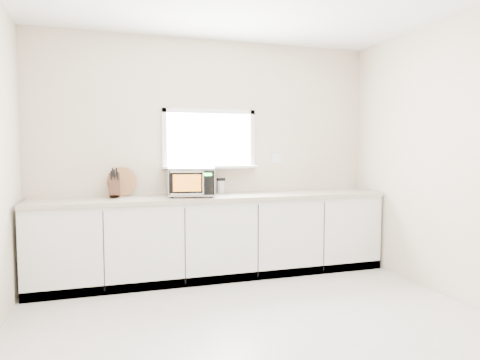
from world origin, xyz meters
name	(u,v)px	position (x,y,z in m)	size (l,w,h in m)	color
ground	(271,340)	(0.00, 0.00, 0.00)	(4.00, 4.00, 0.00)	beige
back_wall	(209,155)	(0.00, 2.00, 1.36)	(4.00, 0.17, 2.70)	beige
cabinets	(216,238)	(0.00, 1.70, 0.44)	(3.92, 0.60, 0.88)	silver
countertop	(216,197)	(0.00, 1.69, 0.90)	(3.92, 0.64, 0.04)	#B6AB96
microwave	(191,181)	(-0.27, 1.68, 1.09)	(0.55, 0.47, 0.32)	black
knife_block	(114,185)	(-1.08, 1.80, 1.06)	(0.12, 0.23, 0.32)	#4D301B
cutting_board	(122,182)	(-1.00, 1.94, 1.08)	(0.32, 0.32, 0.02)	#A46B3F
coffee_grinder	(221,186)	(0.10, 1.85, 1.01)	(0.11, 0.11, 0.19)	#A8ABAF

